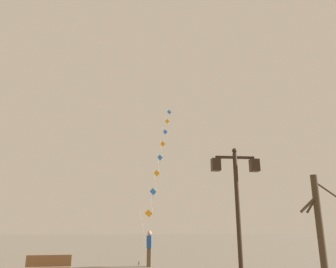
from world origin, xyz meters
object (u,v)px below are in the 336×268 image
Objects in this scene: twin_lantern_lamp_post at (237,189)px; kite_train at (160,158)px; bare_tree at (319,223)px; park_bench at (48,268)px; kite_flyer at (149,247)px.

kite_train is at bearing 95.05° from twin_lantern_lamp_post.
kite_train reaches higher than bare_tree.
twin_lantern_lamp_post reaches higher than park_bench.
twin_lantern_lamp_post is 4.72m from bare_tree.
park_bench is (-3.85, -4.38, -0.45)m from kite_flyer.
twin_lantern_lamp_post is 1.12× the size of bare_tree.
bare_tree reaches higher than park_bench.
bare_tree is at bearing -7.21° from park_bench.
twin_lantern_lamp_post is 7.35m from park_bench.
bare_tree is (6.37, -4.87, 1.13)m from kite_flyer.
kite_train is 9.97m from kite_flyer.
kite_flyer is 8.10m from bare_tree.
park_bench is (-4.94, -12.08, -6.69)m from kite_train.
twin_lantern_lamp_post is at bearing -28.89° from park_bench.
bare_tree is (3.96, 2.35, -1.01)m from twin_lantern_lamp_post.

